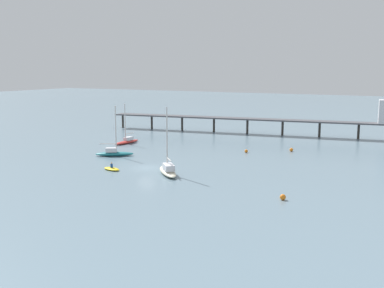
# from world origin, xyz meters

# --- Properties ---
(ground_plane) EXTENTS (400.00, 400.00, 0.00)m
(ground_plane) POSITION_xyz_m (0.00, 0.00, 0.00)
(ground_plane) COLOR slate
(pier) EXTENTS (64.08, 12.62, 8.19)m
(pier) POSITION_xyz_m (12.42, 42.26, 4.31)
(pier) COLOR #4C4C51
(pier) RESTS_ON ground_plane
(sailboat_cream) EXTENTS (6.04, 6.28, 9.29)m
(sailboat_cream) POSITION_xyz_m (4.90, -2.14, 0.68)
(sailboat_cream) COLOR beige
(sailboat_cream) RESTS_ON ground_plane
(sailboat_red) EXTENTS (2.12, 6.66, 7.79)m
(sailboat_red) POSITION_xyz_m (-15.76, 16.86, 0.56)
(sailboat_red) COLOR red
(sailboat_red) RESTS_ON ground_plane
(sailboat_teal) EXTENTS (6.21, 4.74, 8.39)m
(sailboat_teal) POSITION_xyz_m (-10.04, 5.28, 0.60)
(sailboat_teal) COLOR #1E727A
(sailboat_teal) RESTS_ON ground_plane
(dinghy_yellow) EXTENTS (3.23, 2.04, 1.14)m
(dinghy_yellow) POSITION_xyz_m (-3.70, -3.55, 0.20)
(dinghy_yellow) COLOR yellow
(dinghy_yellow) RESTS_ON ground_plane
(mooring_buoy_inner) EXTENTS (0.58, 0.58, 0.58)m
(mooring_buoy_inner) POSITION_xyz_m (8.39, 18.40, 0.29)
(mooring_buoy_inner) COLOR orange
(mooring_buoy_inner) RESTS_ON ground_plane
(mooring_buoy_near) EXTENTS (0.63, 0.63, 0.63)m
(mooring_buoy_near) POSITION_xyz_m (14.97, 23.21, 0.32)
(mooring_buoy_near) COLOR orange
(mooring_buoy_near) RESTS_ON ground_plane
(mooring_buoy_far) EXTENTS (0.66, 0.66, 0.66)m
(mooring_buoy_far) POSITION_xyz_m (22.64, -6.85, 0.33)
(mooring_buoy_far) COLOR orange
(mooring_buoy_far) RESTS_ON ground_plane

